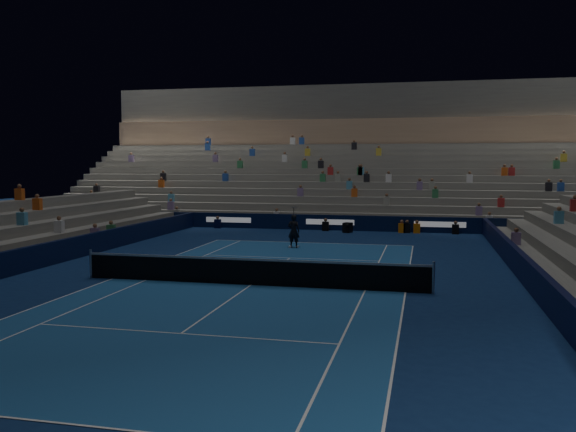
{
  "coord_description": "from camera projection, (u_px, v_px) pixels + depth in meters",
  "views": [
    {
      "loc": [
        6.09,
        -20.62,
        4.39
      ],
      "look_at": [
        0.0,
        6.0,
        2.0
      ],
      "focal_mm": 37.62,
      "sensor_mm": 36.0,
      "label": 1
    }
  ],
  "objects": [
    {
      "name": "ground",
      "position": [
        251.0,
        285.0,
        21.76
      ],
      "size": [
        90.0,
        90.0,
        0.0
      ],
      "primitive_type": "plane",
      "color": "#0D2350",
      "rests_on": "ground"
    },
    {
      "name": "court_surface",
      "position": [
        251.0,
        285.0,
        21.76
      ],
      "size": [
        10.97,
        23.77,
        0.01
      ],
      "primitive_type": "cube",
      "color": "#194E8D",
      "rests_on": "ground"
    },
    {
      "name": "sponsor_barrier_far",
      "position": [
        330.0,
        223.0,
        39.68
      ],
      "size": [
        44.0,
        0.25,
        1.0
      ],
      "primitive_type": "cube",
      "color": "black",
      "rests_on": "ground"
    },
    {
      "name": "sponsor_barrier_east",
      "position": [
        538.0,
        283.0,
        19.56
      ],
      "size": [
        0.25,
        37.0,
        1.0
      ],
      "primitive_type": "cube",
      "color": "black",
      "rests_on": "ground"
    },
    {
      "name": "sponsor_barrier_west",
      "position": [
        16.0,
        262.0,
        23.87
      ],
      "size": [
        0.25,
        37.0,
        1.0
      ],
      "primitive_type": "cube",
      "color": "black",
      "rests_on": "ground"
    },
    {
      "name": "grandstand_main",
      "position": [
        349.0,
        176.0,
        48.56
      ],
      "size": [
        44.0,
        15.2,
        11.2
      ],
      "color": "slate",
      "rests_on": "ground"
    },
    {
      "name": "tennis_net",
      "position": [
        251.0,
        271.0,
        21.71
      ],
      "size": [
        12.9,
        0.1,
        1.1
      ],
      "color": "#B2B2B7",
      "rests_on": "ground"
    },
    {
      "name": "tennis_player",
      "position": [
        294.0,
        231.0,
        31.35
      ],
      "size": [
        0.68,
        0.48,
        1.75
      ],
      "primitive_type": "imported",
      "rotation": [
        0.0,
        0.0,
        3.03
      ],
      "color": "black",
      "rests_on": "ground"
    },
    {
      "name": "broadcast_camera",
      "position": [
        348.0,
        227.0,
        38.3
      ],
      "size": [
        0.64,
        1.01,
        0.63
      ],
      "color": "black",
      "rests_on": "ground"
    }
  ]
}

